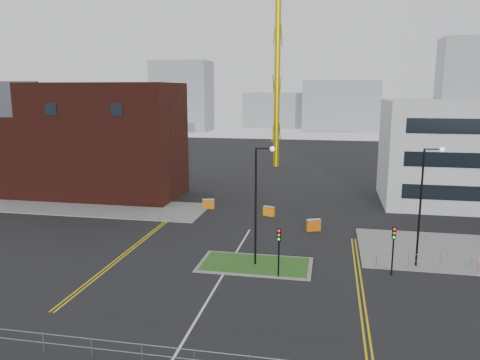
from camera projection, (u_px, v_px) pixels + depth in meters
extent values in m
plane|color=black|center=(202.00, 311.00, 28.43)|extent=(200.00, 200.00, 0.00)
cube|color=slate|center=(85.00, 207.00, 53.38)|extent=(28.00, 8.00, 0.12)
cube|color=slate|center=(255.00, 265.00, 35.75)|extent=(8.60, 4.60, 0.08)
cube|color=#274818|center=(255.00, 264.00, 35.75)|extent=(8.00, 4.00, 0.12)
cube|color=#3F150F|center=(106.00, 140.00, 57.84)|extent=(18.00, 10.00, 14.00)
cube|color=black|center=(51.00, 109.00, 52.99)|extent=(1.40, 0.10, 1.40)
cube|color=black|center=(117.00, 110.00, 51.48)|extent=(1.40, 0.10, 1.40)
cube|color=#3F150F|center=(21.00, 154.00, 60.48)|extent=(6.00, 10.00, 10.00)
cube|color=#2D3038|center=(18.00, 115.00, 59.53)|extent=(6.40, 8.49, 8.49)
cylinder|color=#BEA80B|center=(277.00, 60.00, 78.34)|extent=(1.00, 1.00, 36.10)
cylinder|color=black|center=(256.00, 208.00, 34.90)|extent=(0.16, 0.16, 9.00)
cylinder|color=black|center=(264.00, 149.00, 33.93)|extent=(1.20, 0.10, 0.10)
sphere|color=silver|center=(272.00, 149.00, 33.81)|extent=(0.36, 0.36, 0.36)
cylinder|color=black|center=(420.00, 209.00, 34.56)|extent=(0.16, 0.16, 9.00)
cylinder|color=black|center=(433.00, 149.00, 33.59)|extent=(1.20, 0.10, 0.10)
sphere|color=silver|center=(442.00, 149.00, 33.48)|extent=(0.36, 0.36, 0.36)
cylinder|color=black|center=(279.00, 257.00, 33.17)|extent=(0.12, 0.12, 3.00)
cube|color=black|center=(279.00, 234.00, 32.84)|extent=(0.28, 0.22, 0.90)
sphere|color=red|center=(279.00, 231.00, 32.66)|extent=(0.18, 0.18, 0.18)
sphere|color=orange|center=(279.00, 235.00, 32.72)|extent=(0.18, 0.18, 0.18)
sphere|color=#0CCC33|center=(279.00, 239.00, 32.78)|extent=(0.18, 0.18, 0.18)
cylinder|color=black|center=(393.00, 255.00, 33.59)|extent=(0.12, 0.12, 3.00)
cube|color=black|center=(394.00, 233.00, 33.26)|extent=(0.28, 0.22, 0.90)
sphere|color=red|center=(395.00, 229.00, 33.08)|extent=(0.18, 0.18, 0.18)
sphere|color=orange|center=(394.00, 233.00, 33.14)|extent=(0.18, 0.18, 0.18)
sphere|color=#0CCC33|center=(394.00, 237.00, 33.19)|extent=(0.18, 0.18, 0.18)
cylinder|color=gray|center=(168.00, 347.00, 22.45)|extent=(24.00, 0.04, 0.04)
cylinder|color=gray|center=(168.00, 357.00, 22.55)|extent=(24.00, 0.04, 0.04)
cylinder|color=gray|center=(145.00, 211.00, 47.64)|extent=(6.00, 0.04, 0.04)
cylinder|color=gray|center=(146.00, 216.00, 47.74)|extent=(6.00, 0.04, 0.04)
cylinder|color=gray|center=(118.00, 214.00, 48.31)|extent=(0.05, 0.05, 1.10)
cylinder|color=gray|center=(173.00, 217.00, 47.17)|extent=(0.05, 0.05, 1.10)
cylinder|color=gray|center=(376.00, 262.00, 34.92)|extent=(0.05, 0.05, 1.10)
cube|color=silver|center=(210.00, 296.00, 30.36)|extent=(0.15, 30.00, 0.01)
cube|color=gold|center=(132.00, 247.00, 39.76)|extent=(0.12, 24.00, 0.01)
cube|color=gold|center=(135.00, 248.00, 39.70)|extent=(0.12, 24.00, 0.01)
cube|color=gold|center=(357.00, 283.00, 32.42)|extent=(0.12, 20.00, 0.01)
cube|color=gold|center=(362.00, 284.00, 32.36)|extent=(0.12, 20.00, 0.01)
cube|color=gray|center=(182.00, 96.00, 149.47)|extent=(18.00, 12.00, 22.00)
cube|color=gray|center=(341.00, 106.00, 150.24)|extent=(24.00, 12.00, 16.00)
cube|color=gray|center=(463.00, 87.00, 137.67)|extent=(14.00, 12.00, 28.00)
cube|color=gray|center=(288.00, 110.00, 163.65)|extent=(30.00, 12.00, 12.00)
cube|color=#CE660B|center=(208.00, 204.00, 52.57)|extent=(1.38, 0.77, 1.09)
cube|color=silver|center=(208.00, 200.00, 52.47)|extent=(1.38, 0.77, 0.13)
cube|color=orange|center=(269.00, 211.00, 49.58)|extent=(1.28, 0.84, 1.01)
cube|color=silver|center=(269.00, 207.00, 49.50)|extent=(1.28, 0.84, 0.12)
cube|color=#DB5A0C|center=(313.00, 225.00, 44.35)|extent=(1.40, 0.89, 1.11)
cube|color=silver|center=(314.00, 220.00, 44.26)|extent=(1.40, 0.89, 0.13)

